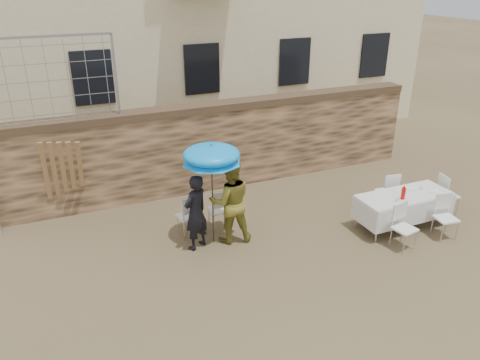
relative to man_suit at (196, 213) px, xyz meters
name	(u,v)px	position (x,y,z in m)	size (l,w,h in m)	color
ground	(269,308)	(0.52, -2.30, -0.81)	(80.00, 80.00, 0.00)	brown
stone_wall	(181,151)	(0.52, 2.70, 0.29)	(13.00, 0.50, 2.20)	brown
chain_link_fence	(38,82)	(-2.48, 2.70, 2.29)	(3.20, 0.06, 1.80)	gray
man_suit	(196,213)	(0.00, 0.00, 0.00)	(0.59, 0.39, 1.61)	black
woman_dress	(230,201)	(0.75, 0.00, 0.10)	(0.88, 0.69, 1.82)	#A89D33
umbrella	(211,158)	(0.40, 0.10, 1.08)	(1.18, 1.18, 2.00)	#3F3F44
couple_chair_left	(188,215)	(0.00, 0.55, -0.33)	(0.48, 0.48, 0.96)	white
couple_chair_right	(219,209)	(0.70, 0.55, -0.33)	(0.48, 0.48, 0.96)	white
banquet_table	(405,196)	(4.47, -0.94, -0.07)	(2.10, 0.85, 0.78)	silver
soda_bottle	(403,193)	(4.27, -1.09, 0.10)	(0.09, 0.09, 0.26)	red
table_chair_front_left	(405,228)	(3.87, -1.69, -0.33)	(0.48, 0.48, 0.96)	white
table_chair_front_right	(446,217)	(4.97, -1.69, -0.33)	(0.48, 0.48, 0.96)	white
table_chair_back	(387,191)	(4.67, -0.14, -0.33)	(0.48, 0.48, 0.96)	white
table_chair_side	(448,194)	(5.87, -0.84, -0.33)	(0.48, 0.48, 0.96)	white
wood_planks	(62,179)	(-2.35, 2.34, 0.19)	(0.70, 0.20, 2.00)	#A37749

